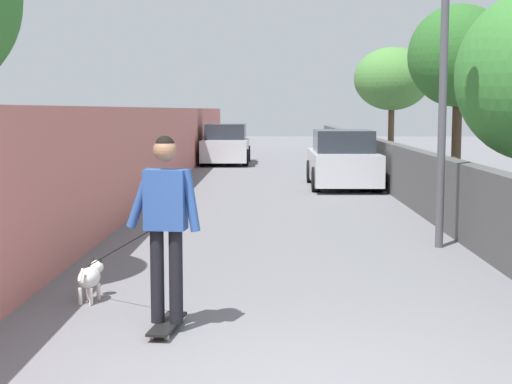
% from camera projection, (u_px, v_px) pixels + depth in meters
% --- Properties ---
extents(ground_plane, '(80.00, 80.00, 0.00)m').
position_uv_depth(ground_plane, '(275.00, 191.00, 19.33)').
color(ground_plane, slate).
extents(wall_left, '(48.00, 0.30, 2.14)m').
position_uv_depth(wall_left, '(147.00, 154.00, 17.28)').
color(wall_left, '#CC726B').
rests_on(wall_left, ground).
extents(fence_right, '(48.00, 0.30, 1.24)m').
position_uv_depth(fence_right, '(406.00, 174.00, 17.23)').
color(fence_right, '#4C4C4C').
rests_on(fence_right, ground).
extents(tree_right_near, '(2.41, 2.41, 4.57)m').
position_uv_depth(tree_right_near, '(459.00, 57.00, 17.90)').
color(tree_right_near, '#473523').
rests_on(tree_right_near, ground).
extents(tree_right_far, '(2.42, 2.42, 4.06)m').
position_uv_depth(tree_right_far, '(392.00, 79.00, 23.91)').
color(tree_right_far, brown).
rests_on(tree_right_far, ground).
extents(lamp_post, '(0.36, 0.36, 4.54)m').
position_uv_depth(lamp_post, '(444.00, 42.00, 11.15)').
color(lamp_post, '#4C4C51').
rests_on(lamp_post, ground).
extents(skateboard, '(0.82, 0.30, 0.08)m').
position_uv_depth(skateboard, '(167.00, 324.00, 7.13)').
color(skateboard, black).
rests_on(skateboard, ground).
extents(person_skateboarder, '(0.26, 0.72, 1.77)m').
position_uv_depth(person_skateboarder, '(166.00, 214.00, 7.02)').
color(person_skateboarder, black).
rests_on(person_skateboarder, skateboard).
extents(dog, '(1.40, 1.13, 1.06)m').
position_uv_depth(dog, '(91.00, 276.00, 8.23)').
color(dog, white).
rests_on(dog, ground).
extents(car_near, '(4.03, 1.80, 1.54)m').
position_uv_depth(car_near, '(343.00, 161.00, 20.36)').
color(car_near, silver).
rests_on(car_near, ground).
extents(car_far, '(4.16, 1.80, 1.54)m').
position_uv_depth(car_far, '(226.00, 145.00, 29.11)').
color(car_far, silver).
rests_on(car_far, ground).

